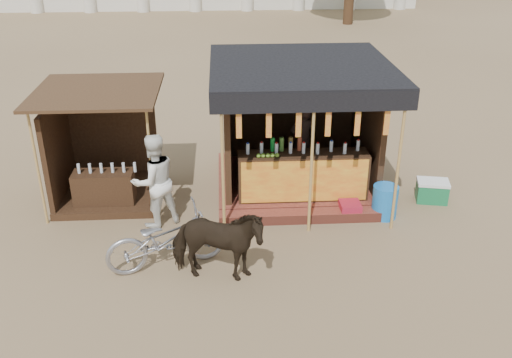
{
  "coord_description": "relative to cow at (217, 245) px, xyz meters",
  "views": [
    {
      "loc": [
        -0.57,
        -7.72,
        5.62
      ],
      "look_at": [
        0.0,
        1.6,
        1.1
      ],
      "focal_mm": 40.0,
      "sensor_mm": 36.0,
      "label": 1
    }
  ],
  "objects": [
    {
      "name": "red_crate",
      "position": [
        2.61,
        1.9,
        -0.5
      ],
      "size": [
        0.4,
        0.42,
        0.33
      ],
      "primitive_type": "cube",
      "rotation": [
        0.0,
        0.0,
        0.01
      ],
      "color": "maroon",
      "rests_on": "ground"
    },
    {
      "name": "cow",
      "position": [
        0.0,
        0.0,
        0.0
      ],
      "size": [
        1.68,
        0.99,
        1.33
      ],
      "primitive_type": "imported",
      "rotation": [
        0.0,
        0.0,
        1.39
      ],
      "color": "black",
      "rests_on": "ground"
    },
    {
      "name": "blue_barrel",
      "position": [
        3.29,
        1.9,
        -0.33
      ],
      "size": [
        0.61,
        0.61,
        0.67
      ],
      "primitive_type": "cylinder",
      "rotation": [
        0.0,
        0.0,
        0.25
      ],
      "color": "blue",
      "rests_on": "ground"
    },
    {
      "name": "ground",
      "position": [
        0.73,
        -0.1,
        -0.67
      ],
      "size": [
        120.0,
        120.0,
        0.0
      ],
      "primitive_type": "plane",
      "color": "#846B4C",
      "rests_on": "ground"
    },
    {
      "name": "bystander",
      "position": [
        -1.17,
        1.9,
        0.26
      ],
      "size": [
        1.13,
        1.06,
        1.85
      ],
      "primitive_type": "imported",
      "rotation": [
        0.0,
        0.0,
        3.67
      ],
      "color": "white",
      "rests_on": "ground"
    },
    {
      "name": "secondary_stall",
      "position": [
        -2.44,
        3.14,
        0.18
      ],
      "size": [
        2.4,
        2.4,
        2.38
      ],
      "color": "#392414",
      "rests_on": "ground"
    },
    {
      "name": "motorbike",
      "position": [
        -0.85,
        0.43,
        -0.13
      ],
      "size": [
        2.18,
        1.29,
        1.08
      ],
      "primitive_type": "imported",
      "rotation": [
        0.0,
        0.0,
        1.87
      ],
      "color": "#95959D",
      "rests_on": "ground"
    },
    {
      "name": "cooler",
      "position": [
        4.46,
        2.5,
        -0.43
      ],
      "size": [
        0.72,
        0.56,
        0.46
      ],
      "color": "#186F3F",
      "rests_on": "ground"
    },
    {
      "name": "main_stall",
      "position": [
        1.73,
        3.26,
        0.36
      ],
      "size": [
        3.6,
        3.61,
        2.78
      ],
      "color": "brown",
      "rests_on": "ground"
    }
  ]
}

